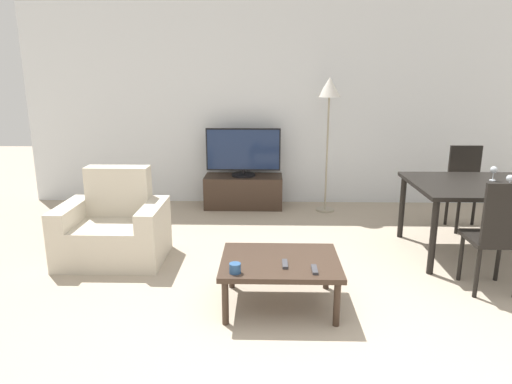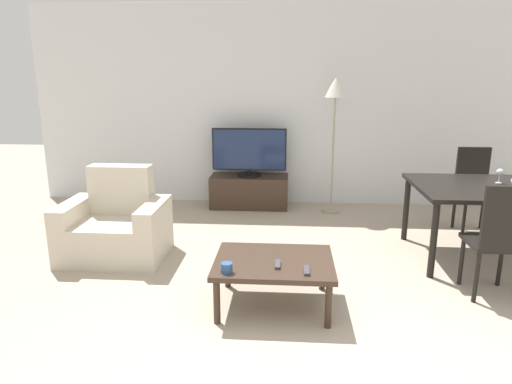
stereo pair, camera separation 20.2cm
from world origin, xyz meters
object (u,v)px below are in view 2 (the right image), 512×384
at_px(dining_chair_near, 498,236).
at_px(armchair, 116,227).
at_px(dining_table, 486,193).
at_px(coffee_table, 274,265).
at_px(tv, 249,152).
at_px(floor_lamp, 335,98).
at_px(tv_stand, 249,191).
at_px(wine_glass_left, 500,173).
at_px(remote_primary, 307,271).
at_px(cup_white_near, 227,268).
at_px(remote_secondary, 278,264).
at_px(dining_chair_far, 474,186).

bearing_deg(dining_chair_near, armchair, 168.82).
bearing_deg(dining_table, coffee_table, -150.92).
bearing_deg(tv, floor_lamp, -8.21).
xyz_separation_m(tv_stand, coffee_table, (0.43, -2.76, 0.12)).
height_order(dining_table, wine_glass_left, wine_glass_left).
xyz_separation_m(armchair, dining_table, (3.59, 0.20, 0.36)).
bearing_deg(remote_primary, cup_white_near, -174.91).
height_order(dining_chair_near, remote_secondary, dining_chair_near).
relative_size(remote_secondary, wine_glass_left, 1.03).
bearing_deg(remote_primary, wine_glass_left, 36.91).
relative_size(tv_stand, dining_table, 0.79).
bearing_deg(dining_chair_far, dining_table, -105.10).
distance_m(remote_secondary, cup_white_near, 0.39).
relative_size(tv_stand, remote_primary, 6.98).
xyz_separation_m(coffee_table, dining_chair_near, (1.76, 0.25, 0.19)).
bearing_deg(remote_primary, floor_lamp, 81.35).
bearing_deg(dining_chair_far, remote_primary, -132.36).
distance_m(dining_table, dining_chair_near, 0.90).
bearing_deg(remote_secondary, tv_stand, 99.12).
distance_m(floor_lamp, cup_white_near, 3.21).
height_order(armchair, dining_chair_far, dining_chair_far).
xyz_separation_m(dining_chair_near, dining_chair_far, (0.46, 1.72, 0.00)).
xyz_separation_m(floor_lamp, wine_glass_left, (1.49, -1.37, -0.65)).
bearing_deg(tv_stand, dining_table, -34.28).
xyz_separation_m(dining_table, remote_secondary, (-1.96, -1.22, -0.27)).
height_order(dining_table, remote_primary, dining_table).
relative_size(armchair, dining_chair_near, 1.02).
bearing_deg(cup_white_near, tv_stand, 91.84).
distance_m(dining_chair_far, remote_primary, 2.94).
height_order(armchair, remote_primary, armchair).
bearing_deg(coffee_table, wine_glass_left, 29.76).
distance_m(dining_chair_far, floor_lamp, 1.93).
height_order(tv_stand, remote_secondary, tv_stand).
relative_size(remote_primary, cup_white_near, 1.77).
bearing_deg(dining_table, cup_white_near, -149.61).
bearing_deg(tv_stand, remote_primary, -77.22).
distance_m(tv, dining_table, 2.93).
height_order(armchair, dining_table, armchair).
bearing_deg(wine_glass_left, tv_stand, 149.44).
relative_size(tv_stand, coffee_table, 1.15).
relative_size(dining_table, dining_chair_near, 1.38).
xyz_separation_m(floor_lamp, remote_secondary, (-0.64, -2.71, -1.09)).
bearing_deg(cup_white_near, wine_glass_left, 30.88).
height_order(tv_stand, tv, tv).
bearing_deg(cup_white_near, floor_lamp, 70.66).
height_order(remote_primary, cup_white_near, cup_white_near).
distance_m(armchair, tv, 2.23).
height_order(dining_table, dining_chair_far, dining_chair_far).
bearing_deg(dining_chair_far, armchair, -164.53).
bearing_deg(dining_chair_far, tv, 163.49).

